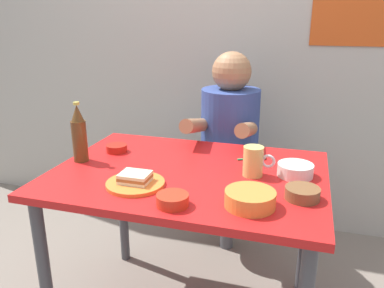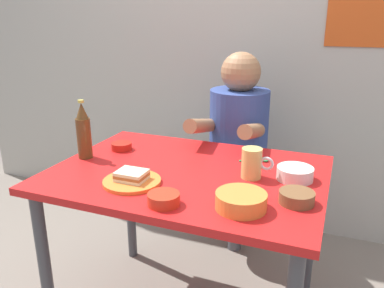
# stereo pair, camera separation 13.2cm
# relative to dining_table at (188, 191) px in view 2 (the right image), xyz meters

# --- Properties ---
(wall_back) EXTENTS (4.40, 0.09, 2.60)m
(wall_back) POSITION_rel_dining_table_xyz_m (0.00, 1.05, 0.65)
(wall_back) COLOR #ADA89E
(wall_back) RESTS_ON ground
(dining_table) EXTENTS (1.10, 0.80, 0.74)m
(dining_table) POSITION_rel_dining_table_xyz_m (0.00, 0.00, 0.00)
(dining_table) COLOR red
(dining_table) RESTS_ON ground
(stool) EXTENTS (0.34, 0.34, 0.45)m
(stool) POSITION_rel_dining_table_xyz_m (0.05, 0.63, -0.30)
(stool) COLOR #4C4C51
(stool) RESTS_ON ground
(person_seated) EXTENTS (0.33, 0.56, 0.72)m
(person_seated) POSITION_rel_dining_table_xyz_m (0.05, 0.62, 0.12)
(person_seated) COLOR #33478C
(person_seated) RESTS_ON stool
(plate_orange) EXTENTS (0.22, 0.22, 0.01)m
(plate_orange) POSITION_rel_dining_table_xyz_m (-0.15, -0.19, 0.10)
(plate_orange) COLOR orange
(plate_orange) RESTS_ON dining_table
(sandwich) EXTENTS (0.11, 0.09, 0.04)m
(sandwich) POSITION_rel_dining_table_xyz_m (-0.15, -0.19, 0.13)
(sandwich) COLOR beige
(sandwich) RESTS_ON plate_orange
(beer_mug) EXTENTS (0.13, 0.08, 0.12)m
(beer_mug) POSITION_rel_dining_table_xyz_m (0.26, 0.03, 0.15)
(beer_mug) COLOR #D1BC66
(beer_mug) RESTS_ON dining_table
(beer_bottle) EXTENTS (0.06, 0.06, 0.26)m
(beer_bottle) POSITION_rel_dining_table_xyz_m (-0.48, -0.02, 0.21)
(beer_bottle) COLOR #593819
(beer_bottle) RESTS_ON dining_table
(condiment_bowl_brown) EXTENTS (0.12, 0.12, 0.04)m
(condiment_bowl_brown) POSITION_rel_dining_table_xyz_m (0.45, -0.13, 0.12)
(condiment_bowl_brown) COLOR brown
(condiment_bowl_brown) RESTS_ON dining_table
(sauce_bowl_chili) EXTENTS (0.11, 0.11, 0.04)m
(sauce_bowl_chili) POSITION_rel_dining_table_xyz_m (0.04, -0.31, 0.12)
(sauce_bowl_chili) COLOR red
(sauce_bowl_chili) RESTS_ON dining_table
(sambal_bowl_red) EXTENTS (0.10, 0.10, 0.03)m
(sambal_bowl_red) POSITION_rel_dining_table_xyz_m (-0.39, 0.13, 0.11)
(sambal_bowl_red) COLOR #B21E14
(sambal_bowl_red) RESTS_ON dining_table
(soup_bowl_orange) EXTENTS (0.17, 0.17, 0.05)m
(soup_bowl_orange) POSITION_rel_dining_table_xyz_m (0.29, -0.24, 0.12)
(soup_bowl_orange) COLOR orange
(soup_bowl_orange) RESTS_ON dining_table
(rice_bowl_white) EXTENTS (0.14, 0.14, 0.05)m
(rice_bowl_white) POSITION_rel_dining_table_xyz_m (0.42, 0.07, 0.12)
(rice_bowl_white) COLOR silver
(rice_bowl_white) RESTS_ON dining_table
(spoon) EXTENTS (0.12, 0.06, 0.01)m
(spoon) POSITION_rel_dining_table_xyz_m (0.25, 0.21, 0.10)
(spoon) COLOR #26A559
(spoon) RESTS_ON dining_table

